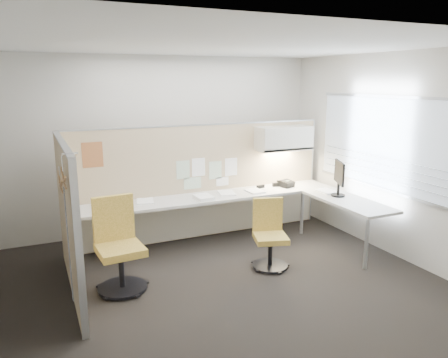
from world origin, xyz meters
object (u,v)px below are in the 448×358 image
chair_left (119,248)px  chair_right (269,236)px  desk (236,204)px  phone (287,184)px  monitor (339,176)px

chair_left → chair_right: 1.94m
desk → phone: 1.01m
chair_left → monitor: monitor is taller
chair_right → phone: 1.53m
monitor → phone: monitor is taller
chair_left → chair_right: (1.93, -0.18, -0.09)m
desk → chair_right: chair_right is taller
monitor → chair_left: bearing=117.6°
desk → chair_left: 2.07m
chair_right → monitor: bearing=30.7°
desk → chair_right: size_ratio=4.50×
chair_right → phone: chair_right is taller
phone → chair_right: bearing=-149.1°
desk → monitor: size_ratio=7.65×
desk → chair_left: (-1.91, -0.79, -0.10)m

